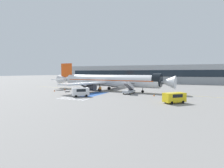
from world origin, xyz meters
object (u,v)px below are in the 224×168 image
object	(u,v)px
airliner	(107,81)
boarding_stairs_aft	(82,88)
fuel_tanker	(115,82)
ground_crew_1	(99,89)
service_van_1	(80,92)
ground_crew_0	(101,89)
service_van_0	(174,97)
traffic_cone_2	(65,89)
traffic_cone_1	(154,95)
traffic_cone_0	(54,90)
baggage_cart	(67,91)
terminal_building	(164,74)
boarding_stairs_forward	(129,91)

from	to	relation	value
airliner	boarding_stairs_aft	distance (m)	9.28
airliner	fuel_tanker	distance (m)	25.00
fuel_tanker	ground_crew_1	world-z (taller)	fuel_tanker
service_van_1	ground_crew_0	bearing A→B (deg)	-43.87
airliner	service_van_1	size ratio (longest dim) A/B	10.54
airliner	service_van_1	bearing A→B (deg)	7.44
service_van_0	traffic_cone_2	bearing A→B (deg)	26.10
traffic_cone_1	traffic_cone_2	world-z (taller)	traffic_cone_2
traffic_cone_0	baggage_cart	bearing A→B (deg)	7.67
service_van_0	traffic_cone_1	bearing A→B (deg)	-13.25
ground_crew_1	service_van_0	bearing A→B (deg)	173.99
boarding_stairs_aft	baggage_cart	xyz separation A→B (m)	(-2.95, -4.91, -0.70)
traffic_cone_2	terminal_building	distance (m)	65.80
ground_crew_1	boarding_stairs_forward	bearing A→B (deg)	-166.52
ground_crew_1	traffic_cone_1	bearing A→B (deg)	-168.93
boarding_stairs_forward	service_van_1	distance (m)	15.06
boarding_stairs_aft	baggage_cart	distance (m)	5.77
boarding_stairs_forward	baggage_cart	size ratio (longest dim) A/B	1.83
airliner	ground_crew_0	bearing A→B (deg)	4.54
boarding_stairs_aft	ground_crew_1	xyz separation A→B (m)	(6.96, -0.45, -0.02)
airliner	traffic_cone_1	xyz separation A→B (m)	(17.81, -8.39, -3.29)
baggage_cart	traffic_cone_2	xyz separation A→B (m)	(-4.93, 5.19, 0.06)
airliner	boarding_stairs_forward	bearing A→B (deg)	66.60
boarding_stairs_forward	traffic_cone_1	distance (m)	8.31
airliner	baggage_cart	bearing A→B (deg)	-44.97
terminal_building	ground_crew_1	bearing A→B (deg)	-104.38
traffic_cone_2	terminal_building	size ratio (longest dim) A/B	0.01
terminal_building	traffic_cone_2	bearing A→B (deg)	-117.21
service_van_0	traffic_cone_1	xyz separation A→B (m)	(-5.68, 9.96, -1.02)
fuel_tanker	ground_crew_0	xyz separation A→B (m)	(5.90, -28.88, -0.70)
service_van_1	baggage_cart	xyz separation A→B (m)	(-10.95, 8.87, -1.14)
service_van_0	airliner	bearing A→B (deg)	9.06
ground_crew_0	airliner	bearing A→B (deg)	47.60
service_van_0	traffic_cone_2	distance (m)	42.37
traffic_cone_0	boarding_stairs_forward	bearing A→B (deg)	6.61
traffic_cone_2	ground_crew_0	bearing A→B (deg)	-5.55
service_van_0	boarding_stairs_aft	bearing A→B (deg)	21.91
baggage_cart	service_van_1	bearing A→B (deg)	104.00
service_van_0	ground_crew_0	size ratio (longest dim) A/B	2.56
ground_crew_1	traffic_cone_1	world-z (taller)	ground_crew_1
fuel_tanker	ground_crew_0	bearing A→B (deg)	-174.83
airliner	terminal_building	world-z (taller)	terminal_building
traffic_cone_1	service_van_0	bearing A→B (deg)	-60.30
baggage_cart	traffic_cone_2	bearing A→B (deg)	-83.45
boarding_stairs_aft	fuel_tanker	xyz separation A→B (m)	(1.99, 27.63, 0.84)
boarding_stairs_forward	baggage_cart	distance (m)	21.15
airliner	baggage_cart	size ratio (longest dim) A/B	15.84
ground_crew_1	traffic_cone_1	xyz separation A→B (m)	(19.03, -4.46, -0.64)
terminal_building	ground_crew_0	bearing A→B (deg)	-103.36
baggage_cart	traffic_cone_0	distance (m)	4.82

